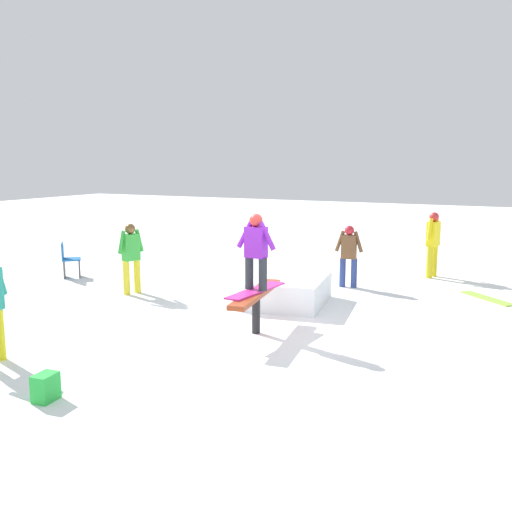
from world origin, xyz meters
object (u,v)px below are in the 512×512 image
(folding_chair, at_px, (69,261))
(bystander_green, at_px, (131,255))
(bystander_brown, at_px, (349,253))
(rail_feature, at_px, (256,298))
(bystander_yellow, at_px, (433,241))
(backpack_on_snow, at_px, (46,387))
(loose_snowboard_lime, at_px, (487,298))
(main_rider_on_rail, at_px, (256,254))

(folding_chair, bearing_deg, bystander_green, -147.68)
(folding_chair, bearing_deg, bystander_brown, -114.74)
(rail_feature, height_order, bystander_yellow, bystander_yellow)
(bystander_brown, xyz_separation_m, backpack_on_snow, (7.71, -1.41, -0.63))
(rail_feature, xyz_separation_m, bystander_yellow, (-6.13, 1.87, 0.31))
(folding_chair, bearing_deg, bystander_yellow, -105.35)
(bystander_green, height_order, loose_snowboard_lime, bystander_green)
(main_rider_on_rail, bearing_deg, bystander_yellow, 168.46)
(bystander_brown, height_order, backpack_on_snow, bystander_brown)
(main_rider_on_rail, height_order, bystander_green, main_rider_on_rail)
(backpack_on_snow, bearing_deg, bystander_yellow, -22.82)
(main_rider_on_rail, relative_size, folding_chair, 1.72)
(folding_chair, bearing_deg, loose_snowboard_lime, -118.80)
(main_rider_on_rail, bearing_deg, loose_snowboard_lime, 147.85)
(rail_feature, distance_m, bystander_green, 3.97)
(bystander_yellow, bearing_deg, rail_feature, 176.16)
(main_rider_on_rail, relative_size, loose_snowboard_lime, 1.13)
(loose_snowboard_lime, xyz_separation_m, backpack_on_snow, (7.90, -4.39, 0.16))
(bystander_green, bearing_deg, main_rider_on_rail, -90.64)
(rail_feature, xyz_separation_m, main_rider_on_rail, (0.00, 0.00, 0.75))
(bystander_brown, height_order, bystander_green, bystander_green)
(bystander_yellow, relative_size, folding_chair, 1.85)
(main_rider_on_rail, distance_m, loose_snowboard_lime, 5.60)
(rail_feature, relative_size, loose_snowboard_lime, 1.56)
(bystander_green, bearing_deg, backpack_on_snow, -132.30)
(backpack_on_snow, bearing_deg, bystander_brown, -16.37)
(loose_snowboard_lime, xyz_separation_m, folding_chair, (2.22, -9.51, 0.40))
(loose_snowboard_lime, distance_m, folding_chair, 9.78)
(rail_feature, bearing_deg, bystander_brown, 166.71)
(main_rider_on_rail, distance_m, bystander_green, 3.99)
(rail_feature, xyz_separation_m, bystander_green, (-1.39, -3.71, 0.26))
(bystander_yellow, bearing_deg, folding_chair, 129.68)
(rail_feature, height_order, loose_snowboard_lime, rail_feature)
(folding_chair, relative_size, backpack_on_snow, 2.59)
(rail_feature, bearing_deg, loose_snowboard_lime, 133.82)
(backpack_on_snow, bearing_deg, bystander_green, 21.87)
(bystander_yellow, xyz_separation_m, folding_chair, (4.04, -8.07, -0.50))
(bystander_yellow, distance_m, loose_snowboard_lime, 2.49)
(main_rider_on_rail, bearing_deg, bystander_green, -105.10)
(bystander_yellow, bearing_deg, backpack_on_snow, 176.24)
(bystander_brown, bearing_deg, backpack_on_snow, -109.38)
(bystander_brown, height_order, folding_chair, bystander_brown)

